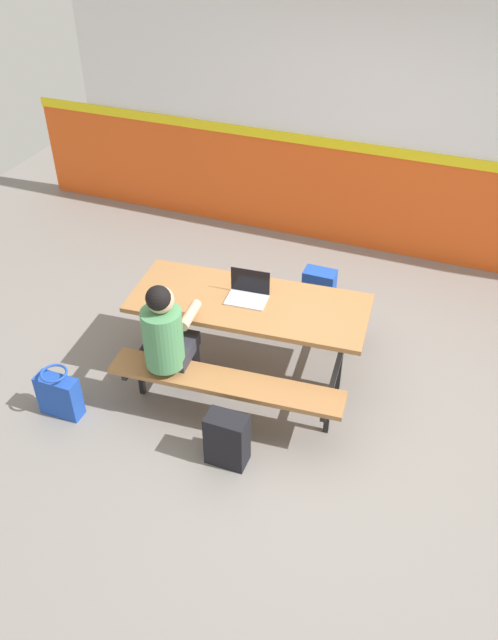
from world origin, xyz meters
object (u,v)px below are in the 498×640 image
laptop_silver (248,293)px  student_nearer (168,336)px  tote_bag_bright (59,395)px  picnic_table_main (249,318)px  satchel_spare (319,291)px  backpack_dark (227,439)px

laptop_silver → student_nearer: bearing=-122.3°
laptop_silver → tote_bag_bright: size_ratio=0.79×
picnic_table_main → laptop_silver: size_ratio=5.79×
picnic_table_main → satchel_spare: size_ratio=4.45×
tote_bag_bright → backpack_dark: bearing=1.4°
tote_bag_bright → picnic_table_main: bearing=39.8°
picnic_table_main → backpack_dark: bearing=-77.8°
backpack_dark → tote_bag_bright: size_ratio=1.02×
tote_bag_bright → satchel_spare: satchel_spare is taller
backpack_dark → student_nearer: bearing=149.3°
tote_bag_bright → satchel_spare: bearing=54.2°
tote_bag_bright → student_nearer: bearing=27.6°
laptop_silver → satchel_spare: bearing=72.9°
backpack_dark → satchel_spare: bearing=87.6°
laptop_silver → tote_bag_bright: 1.69m
picnic_table_main → tote_bag_bright: 1.62m
picnic_table_main → student_nearer: student_nearer is taller
student_nearer → picnic_table_main: bearing=54.7°
student_nearer → laptop_silver: 0.75m
laptop_silver → backpack_dark: laptop_silver is taller
backpack_dark → satchel_spare: 2.05m
picnic_table_main → student_nearer: (-0.42, -0.60, 0.13)m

